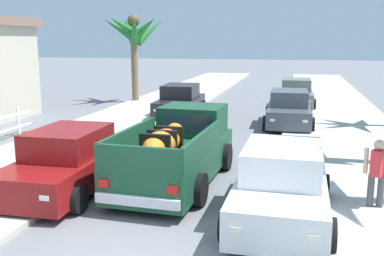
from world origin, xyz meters
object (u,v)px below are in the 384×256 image
car_right_near (289,110)px  palm_tree_left_back (133,33)px  car_left_mid (68,162)px  pickup_truck (178,151)px  pedestrian (377,171)px  car_left_far (296,94)px  car_left_near (180,102)px  car_right_mid (281,186)px

car_right_near → palm_tree_left_back: palm_tree_left_back is taller
car_left_mid → palm_tree_left_back: size_ratio=0.84×
pickup_truck → car_right_near: bearing=72.9°
car_right_near → pedestrian: bearing=-77.9°
car_left_far → pedestrian: pedestrian is taller
pickup_truck → car_left_mid: (-2.42, -1.31, -0.10)m
pickup_truck → car_left_far: bearing=78.7°
pickup_truck → car_left_mid: 2.75m
car_left_near → palm_tree_left_back: size_ratio=0.85×
car_right_mid → car_left_near: bearing=114.2°
car_left_near → palm_tree_left_back: bearing=133.0°
car_left_far → pedestrian: (1.79, -15.40, 0.20)m
car_left_near → car_right_near: same height
palm_tree_left_back → car_left_near: bearing=-47.0°
car_left_mid → car_left_far: same height
car_left_near → car_left_far: bearing=40.0°
pickup_truck → car_right_mid: pickup_truck is taller
car_right_mid → car_left_far: (0.16, 16.26, 0.00)m
car_right_near → car_left_mid: bearing=-117.2°
pickup_truck → car_left_near: 10.13m
pickup_truck → car_left_far: size_ratio=1.23×
pickup_truck → palm_tree_left_back: 15.78m
car_left_near → car_right_mid: bearing=-65.8°
pickup_truck → car_left_mid: size_ratio=1.24×
pickup_truck → car_right_mid: 3.31m
car_right_near → car_left_mid: size_ratio=1.00×
car_left_near → car_left_mid: 11.11m
car_left_near → palm_tree_left_back: (-3.92, 4.21, 3.35)m
pickup_truck → car_right_near: pickup_truck is taller
car_right_mid → pedestrian: bearing=23.8°
pickup_truck → car_right_mid: bearing=-35.3°
car_right_mid → palm_tree_left_back: 18.69m
car_left_mid → pedestrian: bearing=2.1°
pedestrian → car_left_near: bearing=123.6°
car_right_mid → car_left_mid: bearing=173.3°
car_right_mid → car_left_far: size_ratio=1.00×
car_left_mid → car_left_far: 16.53m
car_right_mid → car_left_far: bearing=89.4°
car_left_near → car_right_near: (5.17, -1.32, 0.00)m
car_right_mid → car_right_near: bearing=90.5°
car_left_far → car_left_mid: bearing=-108.6°
car_right_near → pedestrian: pedestrian is taller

